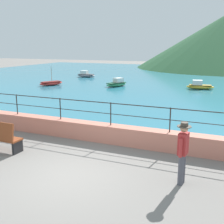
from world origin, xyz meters
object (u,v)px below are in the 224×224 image
(boat_1, at_px, (200,86))
(boat_3, at_px, (86,75))
(boat_2, at_px, (51,83))
(boat_0, at_px, (117,83))
(person_walking, at_px, (183,150))

(boat_1, height_order, boat_3, same)
(boat_2, bearing_deg, boat_1, 13.31)
(boat_2, relative_size, boat_3, 1.06)
(boat_1, distance_m, boat_3, 14.31)
(boat_0, bearing_deg, person_walking, -62.18)
(boat_2, bearing_deg, boat_3, 93.06)
(boat_1, relative_size, boat_2, 0.98)
(person_walking, relative_size, boat_0, 0.71)
(boat_1, relative_size, boat_3, 1.04)
(boat_1, height_order, boat_2, boat_2)
(boat_2, xyz_separation_m, boat_3, (-0.41, 7.65, 0.07))
(boat_1, bearing_deg, boat_3, 161.54)
(person_walking, xyz_separation_m, boat_3, (-15.10, 22.39, -0.65))
(boat_3, bearing_deg, boat_0, -42.59)
(boat_1, bearing_deg, boat_0, -169.48)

